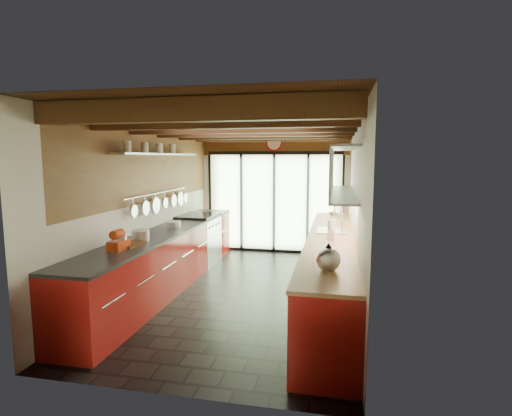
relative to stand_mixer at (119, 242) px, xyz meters
name	(u,v)px	position (x,y,z in m)	size (l,w,h in m)	color
ground	(246,292)	(1.27, 1.40, -1.02)	(5.50, 5.50, 0.00)	black
room_shell	(245,184)	(1.27, 1.40, 0.63)	(5.50, 5.50, 5.50)	silver
ceiling_beams	(251,131)	(1.27, 1.78, 1.44)	(3.14, 5.06, 4.90)	#593316
glass_door	(274,176)	(1.27, 4.09, 0.64)	(2.95, 0.10, 2.90)	#C6EAAD
left_counter	(167,258)	(-0.01, 1.40, -0.56)	(0.68, 5.00, 0.92)	#A41914
range_stove	(199,239)	(-0.01, 2.85, -0.55)	(0.66, 0.90, 0.97)	silver
right_counter	(331,267)	(2.54, 1.40, -0.56)	(0.68, 5.00, 0.92)	#A41914
sink_assembly	(333,229)	(2.56, 1.80, -0.06)	(0.45, 0.52, 0.43)	silver
upper_cabinets_right	(344,171)	(2.70, 1.70, 0.83)	(0.34, 3.00, 3.00)	silver
left_wall_fixtures	(161,174)	(-0.20, 1.69, 0.76)	(0.28, 2.60, 0.96)	silver
stand_mixer	(119,242)	(0.00, 0.00, 0.00)	(0.17, 0.29, 0.26)	#C63A0F
pot_large	(140,235)	(0.00, 0.55, -0.03)	(0.23, 0.23, 0.15)	silver
pot_small	(173,224)	(0.00, 1.63, -0.05)	(0.25, 0.25, 0.10)	silver
cutting_board	(129,244)	(0.00, 0.24, -0.08)	(0.28, 0.39, 0.03)	brown
kettle	(328,258)	(2.54, -0.39, 0.03)	(0.27, 0.32, 0.29)	silver
paper_towel	(331,229)	(2.54, 1.33, 0.02)	(0.13, 0.13, 0.30)	white
soap_bottle	(331,233)	(2.54, 1.18, -0.01)	(0.08, 0.08, 0.18)	silver
bowl	(333,213)	(2.54, 3.65, -0.08)	(0.19, 0.19, 0.05)	silver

